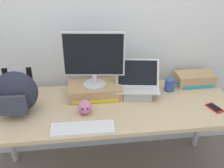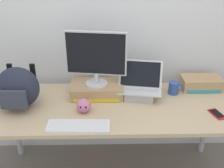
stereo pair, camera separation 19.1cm
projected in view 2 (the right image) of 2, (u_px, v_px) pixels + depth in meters
The scene contains 11 objects.
back_wall at pixel (111, 13), 2.24m from camera, with size 7.00×0.10×2.60m, color silver.
desk at pixel (112, 113), 2.14m from camera, with size 1.86×0.71×0.72m.
toner_box_yellow at pixel (97, 89), 2.22m from camera, with size 0.41×0.25×0.10m.
desktop_monitor at pixel (96, 57), 2.09m from camera, with size 0.46×0.18×0.43m.
open_laptop at pixel (139, 90), 2.19m from camera, with size 0.37×0.28×0.27m.
external_keyboard at pixel (78, 126), 1.85m from camera, with size 0.42×0.15×0.02m.
messenger_backpack at pixel (18, 88), 2.02m from camera, with size 0.32×0.28×0.31m.
coffee_mug at pixel (174, 88), 2.24m from camera, with size 0.12×0.08×0.10m.
cell_phone at pixel (217, 114), 1.99m from camera, with size 0.10×0.15×0.01m.
plush_toy at pixel (84, 106), 2.00m from camera, with size 0.10×0.10×0.10m.
toner_box_cyan at pixel (201, 83), 2.32m from camera, with size 0.32×0.18×0.10m.
Camera 2 is at (-0.04, -1.79, 1.84)m, focal length 44.71 mm.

